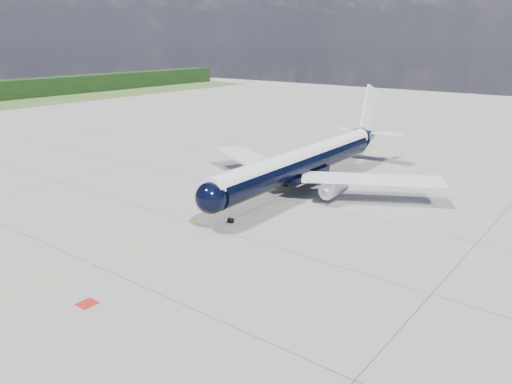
# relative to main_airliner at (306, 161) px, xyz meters

# --- Properties ---
(ground) EXTENTS (320.00, 320.00, 0.00)m
(ground) POSITION_rel_main_airliner_xyz_m (-3.35, -0.86, -4.46)
(ground) COLOR gray
(ground) RESTS_ON ground
(taxiway_centerline) EXTENTS (0.16, 160.00, 0.01)m
(taxiway_centerline) POSITION_rel_main_airliner_xyz_m (-3.35, -5.86, -4.45)
(taxiway_centerline) COLOR #DBB40B
(taxiway_centerline) RESTS_ON ground
(red_marking) EXTENTS (1.60, 1.60, 0.01)m
(red_marking) POSITION_rel_main_airliner_xyz_m (3.45, -40.86, -4.45)
(red_marking) COLOR maroon
(red_marking) RESTS_ON ground
(main_airliner) EXTENTS (40.86, 49.69, 14.37)m
(main_airliner) POSITION_rel_main_airliner_xyz_m (0.00, 0.00, 0.00)
(main_airliner) COLOR black
(main_airliner) RESTS_ON ground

